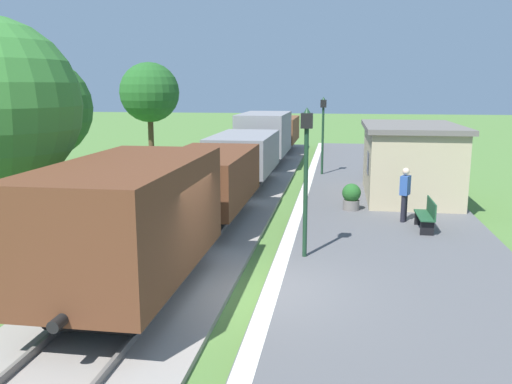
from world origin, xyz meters
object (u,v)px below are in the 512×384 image
(station_hut, at_px, (409,160))
(bench_near_hut, at_px, (427,215))
(bench_down_platform, at_px, (393,165))
(tree_field_left, at_px, (149,93))
(person_waiting, at_px, (405,192))
(potted_planter, at_px, (351,196))
(freight_train, at_px, (243,155))
(tree_trackside_far, at_px, (40,109))
(lamp_post_near, at_px, (306,155))
(lamp_post_far, at_px, (323,121))

(station_hut, bearing_deg, bench_near_hut, -90.68)
(bench_down_platform, height_order, tree_field_left, tree_field_left)
(person_waiting, distance_m, tree_field_left, 15.04)
(potted_planter, bearing_deg, bench_near_hut, -47.77)
(bench_down_platform, xyz_separation_m, person_waiting, (-0.55, -9.34, 0.46))
(freight_train, distance_m, bench_near_hut, 9.60)
(person_waiting, height_order, tree_trackside_far, tree_trackside_far)
(station_hut, height_order, lamp_post_near, lamp_post_near)
(person_waiting, bearing_deg, potted_planter, -17.95)
(bench_near_hut, height_order, lamp_post_near, lamp_post_near)
(bench_down_platform, relative_size, potted_planter, 1.64)
(bench_near_hut, xyz_separation_m, lamp_post_far, (-3.40, 9.98, 2.08))
(lamp_post_near, bearing_deg, person_waiting, 54.66)
(bench_down_platform, bearing_deg, tree_trackside_far, -146.77)
(tree_field_left, bearing_deg, bench_down_platform, 0.56)
(person_waiting, xyz_separation_m, tree_trackside_far, (-12.51, 0.79, 2.48))
(bench_near_hut, bearing_deg, station_hut, 89.32)
(freight_train, xyz_separation_m, bench_down_platform, (6.74, 3.50, -0.80))
(person_waiting, relative_size, tree_field_left, 0.30)
(bench_near_hut, bearing_deg, freight_train, 134.76)
(bench_near_hut, bearing_deg, bench_down_platform, 90.00)
(person_waiting, xyz_separation_m, potted_planter, (-1.60, 1.42, -0.46))
(freight_train, height_order, lamp_post_near, lamp_post_near)
(person_waiting, relative_size, potted_planter, 1.87)
(bench_down_platform, distance_m, tree_trackside_far, 15.89)
(station_hut, relative_size, potted_planter, 6.33)
(bench_down_platform, xyz_separation_m, lamp_post_far, (-3.40, -0.31, 2.08))
(station_hut, bearing_deg, bench_down_platform, 90.65)
(lamp_post_far, distance_m, tree_field_left, 8.76)
(bench_near_hut, distance_m, tree_trackside_far, 13.50)
(freight_train, distance_m, bench_down_platform, 7.64)
(potted_planter, xyz_separation_m, lamp_post_near, (-1.25, -5.44, 2.08))
(potted_planter, relative_size, tree_field_left, 0.16)
(bench_near_hut, xyz_separation_m, lamp_post_near, (-3.40, -3.07, 2.08))
(station_hut, bearing_deg, tree_trackside_far, -165.90)
(bench_near_hut, bearing_deg, lamp_post_far, 108.82)
(potted_planter, xyz_separation_m, tree_field_left, (-9.91, 7.81, 3.39))
(bench_near_hut, height_order, lamp_post_far, lamp_post_far)
(tree_trackside_far, height_order, tree_field_left, tree_field_left)
(bench_near_hut, height_order, tree_field_left, tree_field_left)
(bench_down_platform, bearing_deg, tree_field_left, -179.44)
(freight_train, height_order, person_waiting, freight_train)
(potted_planter, distance_m, tree_field_left, 13.07)
(person_waiting, xyz_separation_m, lamp_post_far, (-2.85, 9.03, 1.62))
(lamp_post_near, distance_m, tree_trackside_far, 10.82)
(station_hut, bearing_deg, tree_field_left, 157.01)
(bench_near_hut, relative_size, tree_trackside_far, 0.27)
(person_waiting, relative_size, lamp_post_near, 0.46)
(bench_down_platform, distance_m, person_waiting, 9.37)
(station_hut, relative_size, person_waiting, 3.39)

